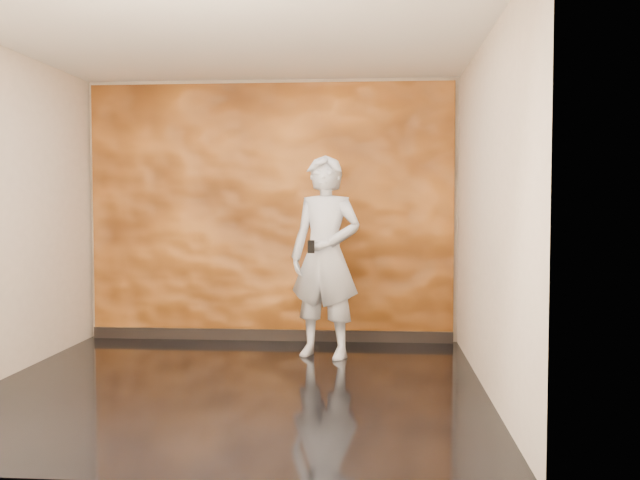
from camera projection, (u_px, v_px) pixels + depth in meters
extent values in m
cube|color=black|center=(235.00, 387.00, 5.77)|extent=(4.00, 4.00, 0.01)
cube|color=#C5B39D|center=(271.00, 211.00, 7.68)|extent=(4.00, 0.02, 2.80)
cube|color=#C5B39D|center=(158.00, 219.00, 3.70)|extent=(4.00, 0.02, 2.80)
cube|color=#C5B39D|center=(488.00, 214.00, 5.54)|extent=(0.02, 4.00, 2.80)
cube|color=white|center=(233.00, 36.00, 5.62)|extent=(4.00, 4.00, 0.01)
cube|color=orange|center=(270.00, 212.00, 7.65)|extent=(3.90, 0.06, 2.75)
cube|color=black|center=(270.00, 335.00, 7.68)|extent=(3.90, 0.04, 0.12)
imported|color=#A2A7B3|center=(325.00, 257.00, 6.82)|extent=(0.82, 0.67, 1.93)
cube|color=black|center=(311.00, 247.00, 6.57)|extent=(0.07, 0.04, 0.12)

